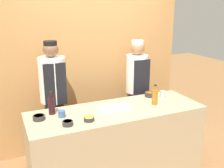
# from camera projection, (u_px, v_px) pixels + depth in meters

# --- Properties ---
(cabinet_wall) EXTENTS (2.90, 0.18, 2.40)m
(cabinet_wall) POSITION_uv_depth(u_px,v_px,m) (88.00, 68.00, 3.95)
(cabinet_wall) COLOR #B7844C
(cabinet_wall) RESTS_ON ground_plane
(counter) EXTENTS (2.12, 0.73, 0.91)m
(counter) POSITION_uv_depth(u_px,v_px,m) (117.00, 143.00, 3.26)
(counter) COLOR tan
(counter) RESTS_ON ground_plane
(sauce_bowl_brown) EXTENTS (0.13, 0.13, 0.05)m
(sauce_bowl_brown) POSITION_uv_depth(u_px,v_px,m) (39.00, 117.00, 2.84)
(sauce_bowl_brown) COLOR #2D2D2D
(sauce_bowl_brown) RESTS_ON counter
(sauce_bowl_orange) EXTENTS (0.15, 0.15, 0.06)m
(sauce_bowl_orange) POSITION_uv_depth(u_px,v_px,m) (150.00, 94.00, 3.58)
(sauce_bowl_orange) COLOR #2D2D2D
(sauce_bowl_orange) RESTS_ON counter
(sauce_bowl_red) EXTENTS (0.11, 0.11, 0.05)m
(sauce_bowl_red) POSITION_uv_depth(u_px,v_px,m) (68.00, 123.00, 2.71)
(sauce_bowl_red) COLOR #2D2D2D
(sauce_bowl_red) RESTS_ON counter
(sauce_bowl_yellow) EXTENTS (0.11, 0.11, 0.04)m
(sauce_bowl_yellow) POSITION_uv_depth(u_px,v_px,m) (89.00, 119.00, 2.82)
(sauce_bowl_yellow) COLOR #2D2D2D
(sauce_bowl_yellow) RESTS_ON counter
(cutting_board) EXTENTS (0.37, 0.19, 0.02)m
(cutting_board) POSITION_uv_depth(u_px,v_px,m) (114.00, 108.00, 3.15)
(cutting_board) COLOR white
(cutting_board) RESTS_ON counter
(bottle_wine) EXTENTS (0.08, 0.08, 0.27)m
(bottle_wine) POSITION_uv_depth(u_px,v_px,m) (52.00, 105.00, 2.98)
(bottle_wine) COLOR black
(bottle_wine) RESTS_ON counter
(bottle_amber) EXTENTS (0.07, 0.07, 0.26)m
(bottle_amber) POSITION_uv_depth(u_px,v_px,m) (155.00, 97.00, 3.27)
(bottle_amber) COLOR #9E661E
(bottle_amber) RESTS_ON counter
(cup_blue) EXTENTS (0.08, 0.08, 0.08)m
(cup_blue) POSITION_uv_depth(u_px,v_px,m) (62.00, 114.00, 2.91)
(cup_blue) COLOR #386093
(cup_blue) RESTS_ON counter
(cup_steel) EXTENTS (0.07, 0.07, 0.09)m
(cup_steel) POSITION_uv_depth(u_px,v_px,m) (162.00, 94.00, 3.54)
(cup_steel) COLOR #B7B7BC
(cup_steel) RESTS_ON counter
(chef_left) EXTENTS (0.35, 0.35, 1.68)m
(chef_left) POSITION_uv_depth(u_px,v_px,m) (54.00, 100.00, 3.45)
(chef_left) COLOR #28282D
(chef_left) RESTS_ON ground_plane
(chef_right) EXTENTS (0.32, 0.32, 1.63)m
(chef_right) POSITION_uv_depth(u_px,v_px,m) (136.00, 89.00, 3.94)
(chef_right) COLOR #28282D
(chef_right) RESTS_ON ground_plane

